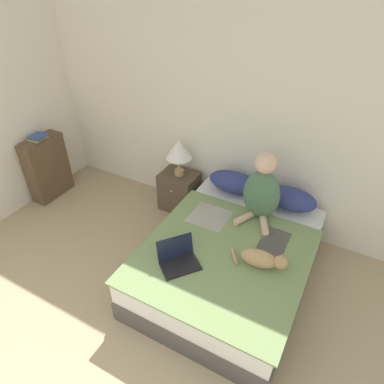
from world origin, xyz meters
The scene contains 11 objects.
wall_back centered at (0.00, 3.59, 1.27)m, with size 5.72×0.05×2.55m.
bed centered at (0.51, 2.55, 0.24)m, with size 1.50×1.93×0.49m.
pillow_near centered at (0.18, 3.35, 0.61)m, with size 0.57×0.29×0.24m.
pillow_far centered at (0.84, 3.35, 0.61)m, with size 0.57×0.29×0.24m.
person_sitting centered at (0.60, 3.04, 0.82)m, with size 0.38×0.37×0.76m.
cat_tabby centered at (0.86, 2.41, 0.58)m, with size 0.53×0.20×0.18m.
laptop_open centered at (0.20, 2.08, 0.54)m, with size 0.42×0.43×0.23m.
nightstand centered at (-0.53, 3.34, 0.25)m, with size 0.45×0.38×0.51m.
table_lamp centered at (-0.52, 3.34, 0.85)m, with size 0.32×0.32×0.47m.
bookshelf centered at (-2.22, 2.76, 0.42)m, with size 0.23×0.55×0.84m.
book_stack_top centered at (-2.22, 2.76, 0.87)m, with size 0.20×0.21×0.06m.
Camera 1 is at (1.32, 0.28, 2.79)m, focal length 32.00 mm.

